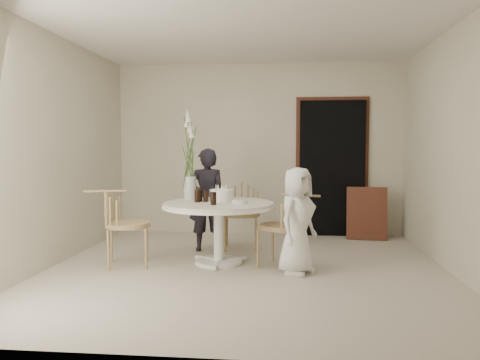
# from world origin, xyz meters

# --- Properties ---
(ground) EXTENTS (4.50, 4.50, 0.00)m
(ground) POSITION_xyz_m (0.00, 0.00, 0.00)
(ground) COLOR beige
(ground) RESTS_ON ground
(room_shell) EXTENTS (4.50, 4.50, 4.50)m
(room_shell) POSITION_xyz_m (0.00, 0.00, 1.62)
(room_shell) COLOR silver
(room_shell) RESTS_ON ground
(doorway) EXTENTS (1.00, 0.10, 2.10)m
(doorway) POSITION_xyz_m (1.15, 2.19, 1.05)
(doorway) COLOR black
(doorway) RESTS_ON ground
(door_trim) EXTENTS (1.12, 0.03, 2.22)m
(door_trim) POSITION_xyz_m (1.15, 2.23, 1.11)
(door_trim) COLOR brown
(door_trim) RESTS_ON ground
(table) EXTENTS (1.33, 1.33, 0.73)m
(table) POSITION_xyz_m (-0.35, 0.25, 0.62)
(table) COLOR white
(table) RESTS_ON ground
(picture_frame) EXTENTS (0.61, 0.23, 0.78)m
(picture_frame) POSITION_xyz_m (1.65, 1.92, 0.39)
(picture_frame) COLOR brown
(picture_frame) RESTS_ON ground
(chair_far) EXTENTS (0.52, 0.56, 0.89)m
(chair_far) POSITION_xyz_m (-0.17, 1.17, 0.58)
(chair_far) COLOR tan
(chair_far) RESTS_ON ground
(chair_right) EXTENTS (0.63, 0.61, 0.86)m
(chair_right) POSITION_xyz_m (0.50, 0.12, 0.56)
(chair_right) COLOR tan
(chair_right) RESTS_ON ground
(chair_left) EXTENTS (0.62, 0.59, 0.90)m
(chair_left) POSITION_xyz_m (-1.51, 0.00, 0.58)
(chair_left) COLOR tan
(chair_left) RESTS_ON ground
(girl) EXTENTS (0.56, 0.43, 1.36)m
(girl) POSITION_xyz_m (-0.61, 0.93, 0.68)
(girl) COLOR black
(girl) RESTS_ON ground
(boy) EXTENTS (0.61, 0.68, 1.16)m
(boy) POSITION_xyz_m (0.57, -0.10, 0.58)
(boy) COLOR white
(boy) RESTS_ON ground
(birthday_cake) EXTENTS (0.29, 0.29, 0.19)m
(birthday_cake) POSITION_xyz_m (-0.34, 0.42, 0.80)
(birthday_cake) COLOR white
(birthday_cake) RESTS_ON table
(cola_tumbler_a) EXTENTS (0.08, 0.08, 0.15)m
(cola_tumbler_a) POSITION_xyz_m (-0.61, 0.25, 0.81)
(cola_tumbler_a) COLOR black
(cola_tumbler_a) RESTS_ON table
(cola_tumbler_b) EXTENTS (0.08, 0.08, 0.14)m
(cola_tumbler_b) POSITION_xyz_m (-0.38, 0.01, 0.80)
(cola_tumbler_b) COLOR black
(cola_tumbler_b) RESTS_ON table
(cola_tumbler_c) EXTENTS (0.08, 0.08, 0.16)m
(cola_tumbler_c) POSITION_xyz_m (-0.60, 0.34, 0.81)
(cola_tumbler_c) COLOR black
(cola_tumbler_c) RESTS_ON table
(cola_tumbler_d) EXTENTS (0.08, 0.08, 0.13)m
(cola_tumbler_d) POSITION_xyz_m (-0.51, 0.31, 0.80)
(cola_tumbler_d) COLOR black
(cola_tumbler_d) RESTS_ON table
(plate_stack) EXTENTS (0.22, 0.22, 0.05)m
(plate_stack) POSITION_xyz_m (-0.09, 0.15, 0.75)
(plate_stack) COLOR silver
(plate_stack) RESTS_ON table
(flower_vase) EXTENTS (0.15, 0.15, 1.14)m
(flower_vase) POSITION_xyz_m (-0.76, 0.56, 1.20)
(flower_vase) COLOR silver
(flower_vase) RESTS_ON table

